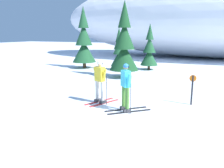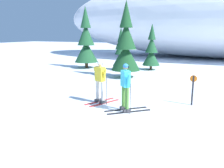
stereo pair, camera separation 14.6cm
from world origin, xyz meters
The scene contains 8 objects.
ground_plane centered at (0.00, 0.00, 0.00)m, with size 120.00×120.00×0.00m, color white.
skier_cyan_jacket centered at (-0.14, 0.24, 0.97)m, with size 1.58×1.50×1.84m.
skier_yellow_jacket centered at (-1.50, 0.80, 0.97)m, with size 1.04×1.62×1.82m.
pine_tree_far_left centered at (-7.38, 9.50, 2.15)m, with size 1.98×1.98×5.13m.
pine_tree_center_left centered at (-4.22, 9.60, 1.42)m, with size 1.31×1.31×3.40m.
pine_tree_center centered at (-2.71, 6.79, 2.10)m, with size 1.94×1.94×5.02m.
pine_tree_center_right centered at (-2.06, 10.82, 1.55)m, with size 1.43×1.43×3.69m.
trail_marker_post centered at (2.08, 2.13, 0.72)m, with size 0.28×0.07×1.26m.
Camera 2 is at (2.95, -7.68, 2.92)m, focal length 37.31 mm.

